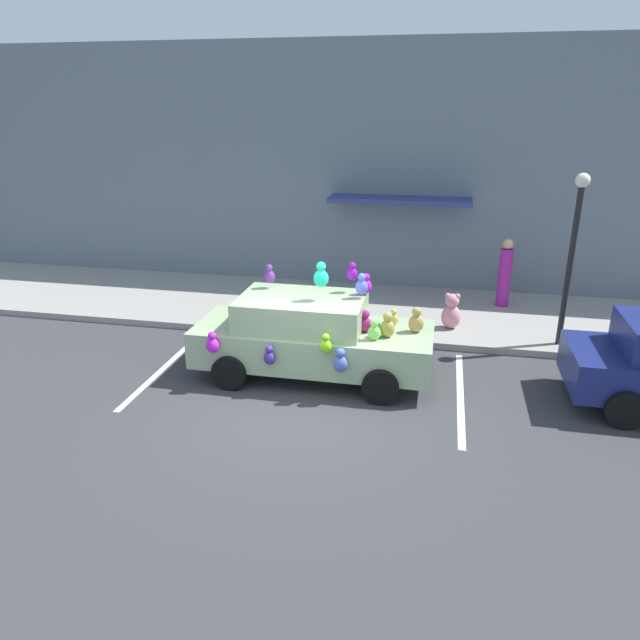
{
  "coord_description": "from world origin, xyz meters",
  "views": [
    {
      "loc": [
        2.22,
        -8.64,
        4.88
      ],
      "look_at": [
        0.02,
        1.89,
        0.9
      ],
      "focal_mm": 33.08,
      "sensor_mm": 36.0,
      "label": 1
    }
  ],
  "objects_px": {
    "plush_covered_car": "(311,336)",
    "pedestrian_near_shopfront": "(505,274)",
    "teddy_bear_on_sidewalk": "(451,312)",
    "street_lamp_post": "(573,242)"
  },
  "relations": [
    {
      "from": "plush_covered_car",
      "to": "pedestrian_near_shopfront",
      "type": "bearing_deg",
      "value": 49.93
    },
    {
      "from": "teddy_bear_on_sidewalk",
      "to": "street_lamp_post",
      "type": "distance_m",
      "value": 2.88
    },
    {
      "from": "street_lamp_post",
      "to": "pedestrian_near_shopfront",
      "type": "bearing_deg",
      "value": 112.68
    },
    {
      "from": "plush_covered_car",
      "to": "teddy_bear_on_sidewalk",
      "type": "height_order",
      "value": "plush_covered_car"
    },
    {
      "from": "plush_covered_car",
      "to": "teddy_bear_on_sidewalk",
      "type": "distance_m",
      "value": 3.73
    },
    {
      "from": "street_lamp_post",
      "to": "teddy_bear_on_sidewalk",
      "type": "bearing_deg",
      "value": 168.17
    },
    {
      "from": "teddy_bear_on_sidewalk",
      "to": "pedestrian_near_shopfront",
      "type": "distance_m",
      "value": 2.27
    },
    {
      "from": "teddy_bear_on_sidewalk",
      "to": "street_lamp_post",
      "type": "bearing_deg",
      "value": -11.83
    },
    {
      "from": "plush_covered_car",
      "to": "street_lamp_post",
      "type": "distance_m",
      "value": 5.49
    },
    {
      "from": "plush_covered_car",
      "to": "street_lamp_post",
      "type": "xyz_separation_m",
      "value": [
        4.79,
        2.22,
        1.51
      ]
    }
  ]
}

